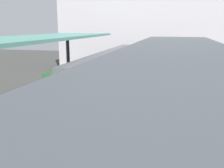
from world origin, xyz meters
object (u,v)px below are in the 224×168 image
Objects in this scene: platform_bench at (163,137)px; passenger_mid_platform at (54,81)px; commuter_train at (117,76)px; passenger_near_bench at (222,123)px; platform_sign at (169,81)px.

passenger_mid_platform is (-6.40, 5.29, 0.41)m from platform_bench.
platform_bench is at bearing -67.97° from commuter_train.
platform_sign is at bearing 126.01° from passenger_near_bench.
commuter_train is 8.89× the size of passenger_mid_platform.
commuter_train is 9.18m from platform_bench.
platform_sign reaches higher than platform_bench.
platform_bench is 8.31m from passenger_mid_platform.
platform_sign reaches higher than passenger_near_bench.
platform_sign is at bearing -17.58° from passenger_mid_platform.
passenger_near_bench is (5.31, -7.75, 0.09)m from commuter_train.
passenger_near_bench is at bearing -55.56° from commuter_train.
passenger_near_bench reaches higher than platform_bench.
passenger_mid_platform is at bearing 140.43° from platform_bench.
platform_bench is 3.44m from platform_sign.
passenger_mid_platform is at bearing 151.31° from passenger_near_bench.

